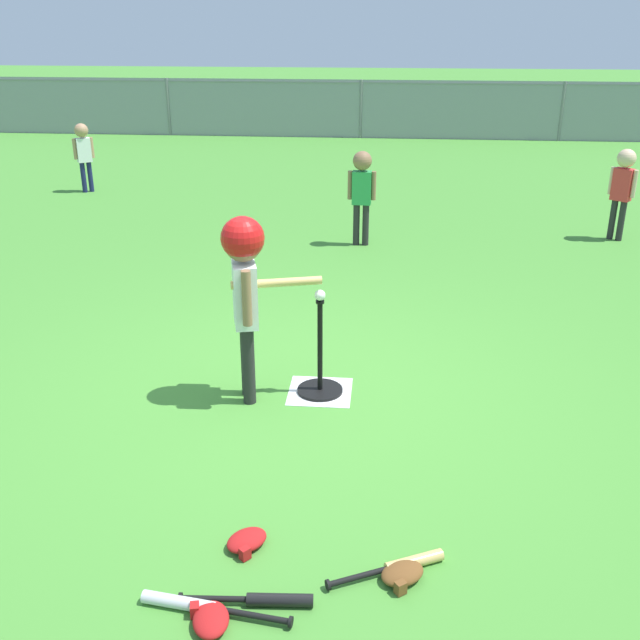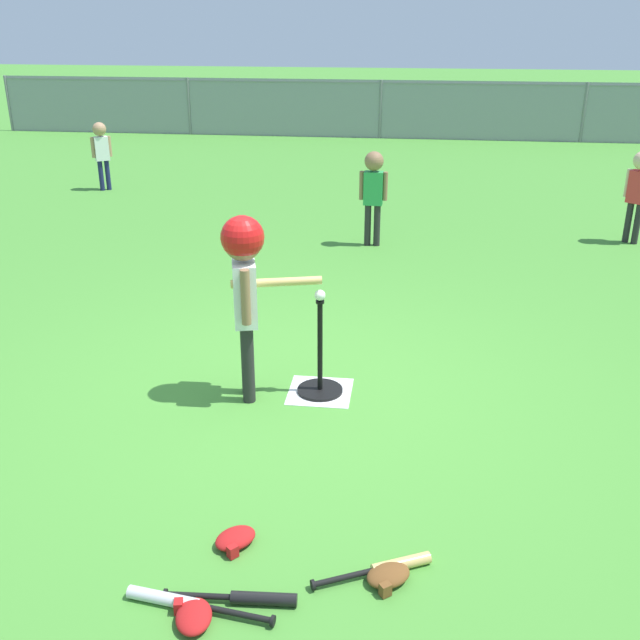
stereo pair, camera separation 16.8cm
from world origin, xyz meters
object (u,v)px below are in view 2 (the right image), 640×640
at_px(spare_bat_wood, 389,567).
at_px(glove_by_plate, 388,576).
at_px(fielder_deep_center, 639,185).
at_px(batter_child, 245,271).
at_px(glove_tossed_aside, 193,616).
at_px(baseball_on_tee, 320,295).
at_px(fielder_deep_right, 101,147).
at_px(fielder_near_left, 373,186).
at_px(spare_bat_silver, 179,601).
at_px(spare_bat_black, 250,598).
at_px(glove_near_bats, 235,539).
at_px(batting_tee, 320,378).

xyz_separation_m(spare_bat_wood, glove_by_plate, (-0.00, -0.07, 0.01)).
bearing_deg(fielder_deep_center, batter_child, -130.67).
bearing_deg(glove_tossed_aside, baseball_on_tee, 82.53).
height_order(fielder_deep_right, glove_tossed_aside, fielder_deep_right).
bearing_deg(fielder_near_left, glove_by_plate, -85.64).
bearing_deg(fielder_deep_center, fielder_near_left, -170.95).
height_order(fielder_near_left, glove_tossed_aside, fielder_near_left).
bearing_deg(fielder_deep_center, spare_bat_silver, -119.49).
distance_m(fielder_deep_right, spare_bat_wood, 8.81).
distance_m(spare_bat_silver, spare_bat_wood, 1.00).
bearing_deg(spare_bat_silver, spare_bat_black, 10.96).
distance_m(fielder_deep_right, glove_by_plate, 8.87).
relative_size(baseball_on_tee, glove_by_plate, 0.27).
bearing_deg(glove_tossed_aside, fielder_near_left, 85.69).
bearing_deg(spare_bat_wood, glove_by_plate, -90.69).
bearing_deg(glove_near_bats, glove_tossed_aside, -97.11).
bearing_deg(batter_child, spare_bat_black, -77.84).
bearing_deg(glove_near_bats, spare_bat_silver, -109.44).
relative_size(fielder_deep_right, spare_bat_black, 1.59).
distance_m(fielder_near_left, glove_near_bats, 5.25).
height_order(baseball_on_tee, spare_bat_black, baseball_on_tee).
distance_m(spare_bat_silver, glove_by_plate, 0.97).
bearing_deg(glove_by_plate, spare_bat_silver, -163.35).
relative_size(batter_child, spare_bat_black, 2.10).
xyz_separation_m(baseball_on_tee, fielder_near_left, (0.15, 3.54, -0.05)).
xyz_separation_m(fielder_deep_right, spare_bat_silver, (3.55, -7.91, -0.60)).
relative_size(fielder_deep_right, glove_tossed_aside, 3.95).
xyz_separation_m(fielder_near_left, spare_bat_silver, (-0.52, -5.65, -0.65)).
xyz_separation_m(baseball_on_tee, fielder_deep_right, (-3.93, 5.81, -0.10)).
distance_m(fielder_deep_center, glove_near_bats, 6.59).
height_order(spare_bat_black, glove_by_plate, glove_by_plate).
height_order(batting_tee, spare_bat_silver, batting_tee).
relative_size(spare_bat_silver, spare_bat_black, 1.15).
relative_size(fielder_deep_center, spare_bat_silver, 1.49).
xyz_separation_m(batting_tee, spare_bat_black, (-0.06, -2.04, -0.08)).
distance_m(fielder_deep_right, glove_near_bats, 8.36).
height_order(batter_child, spare_bat_black, batter_child).
xyz_separation_m(fielder_deep_right, glove_near_bats, (3.71, -7.47, -0.60)).
bearing_deg(glove_tossed_aside, glove_by_plate, 23.22).
relative_size(batter_child, spare_bat_wood, 2.27).
xyz_separation_m(spare_bat_wood, spare_bat_black, (-0.62, -0.29, -0.00)).
xyz_separation_m(baseball_on_tee, glove_tossed_aside, (-0.29, -2.19, -0.69)).
height_order(fielder_deep_right, glove_near_bats, fielder_deep_right).
relative_size(baseball_on_tee, batter_child, 0.06).
bearing_deg(glove_by_plate, spare_bat_wood, 89.31).
xyz_separation_m(glove_by_plate, glove_near_bats, (-0.78, 0.17, 0.00)).
distance_m(fielder_deep_center, spare_bat_black, 6.85).
bearing_deg(spare_bat_wood, batting_tee, 107.54).
bearing_deg(spare_bat_black, spare_bat_silver, -169.04).
distance_m(fielder_near_left, glove_by_plate, 5.42).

